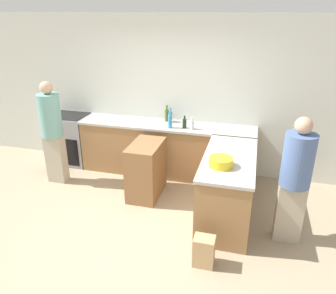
# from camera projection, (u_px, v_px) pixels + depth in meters

# --- Properties ---
(ground_plane) EXTENTS (14.00, 14.00, 0.00)m
(ground_plane) POSITION_uv_depth(u_px,v_px,m) (133.00, 228.00, 4.43)
(ground_plane) COLOR tan
(wall_back) EXTENTS (8.00, 0.06, 2.70)m
(wall_back) POSITION_uv_depth(u_px,v_px,m) (171.00, 96.00, 5.73)
(wall_back) COLOR silver
(wall_back) RESTS_ON ground_plane
(counter_back) EXTENTS (3.04, 0.62, 0.93)m
(counter_back) POSITION_uv_depth(u_px,v_px,m) (166.00, 149.00, 5.78)
(counter_back) COLOR olive
(counter_back) RESTS_ON ground_plane
(counter_peninsula) EXTENTS (0.69, 1.59, 0.93)m
(counter_peninsula) POSITION_uv_depth(u_px,v_px,m) (227.00, 187.00, 4.54)
(counter_peninsula) COLOR olive
(counter_peninsula) RESTS_ON ground_plane
(range_oven) EXTENTS (0.69, 0.60, 0.94)m
(range_oven) POSITION_uv_depth(u_px,v_px,m) (72.00, 139.00, 6.22)
(range_oven) COLOR #99999E
(range_oven) RESTS_ON ground_plane
(island_table) EXTENTS (0.45, 0.76, 0.86)m
(island_table) POSITION_uv_depth(u_px,v_px,m) (146.00, 170.00, 5.10)
(island_table) COLOR brown
(island_table) RESTS_ON ground_plane
(mixing_bowl) EXTENTS (0.30, 0.30, 0.12)m
(mixing_bowl) POSITION_uv_depth(u_px,v_px,m) (221.00, 162.00, 4.07)
(mixing_bowl) COLOR yellow
(mixing_bowl) RESTS_ON counter_peninsula
(vinegar_bottle_clear) EXTENTS (0.07, 0.07, 0.21)m
(vinegar_bottle_clear) POSITION_uv_depth(u_px,v_px,m) (192.00, 124.00, 5.33)
(vinegar_bottle_clear) COLOR silver
(vinegar_bottle_clear) RESTS_ON counter_back
(dish_soap_bottle) EXTENTS (0.07, 0.07, 0.30)m
(dish_soap_bottle) POSITION_uv_depth(u_px,v_px,m) (170.00, 121.00, 5.38)
(dish_soap_bottle) COLOR #338CBF
(dish_soap_bottle) RESTS_ON counter_back
(olive_oil_bottle) EXTENTS (0.07, 0.07, 0.29)m
(olive_oil_bottle) POSITION_uv_depth(u_px,v_px,m) (167.00, 115.00, 5.71)
(olive_oil_bottle) COLOR #475B1E
(olive_oil_bottle) RESTS_ON counter_back
(wine_bottle_dark) EXTENTS (0.07, 0.07, 0.21)m
(wine_bottle_dark) POSITION_uv_depth(u_px,v_px,m) (185.00, 123.00, 5.39)
(wine_bottle_dark) COLOR black
(wine_bottle_dark) RESTS_ON counter_back
(water_bottle_blue) EXTENTS (0.06, 0.06, 0.26)m
(water_bottle_blue) POSITION_uv_depth(u_px,v_px,m) (170.00, 117.00, 5.66)
(water_bottle_blue) COLOR #386BB7
(water_bottle_blue) RESTS_ON counter_back
(person_by_range) EXTENTS (0.34, 0.34, 1.72)m
(person_by_range) POSITION_uv_depth(u_px,v_px,m) (52.00, 130.00, 5.32)
(person_by_range) COLOR #ADA38E
(person_by_range) RESTS_ON ground_plane
(person_at_peninsula) EXTENTS (0.36, 0.36, 1.64)m
(person_at_peninsula) POSITION_uv_depth(u_px,v_px,m) (295.00, 178.00, 3.90)
(person_at_peninsula) COLOR #ADA38E
(person_at_peninsula) RESTS_ON ground_plane
(paper_bag) EXTENTS (0.24, 0.19, 0.37)m
(paper_bag) POSITION_uv_depth(u_px,v_px,m) (204.00, 251.00, 3.74)
(paper_bag) COLOR tan
(paper_bag) RESTS_ON ground_plane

